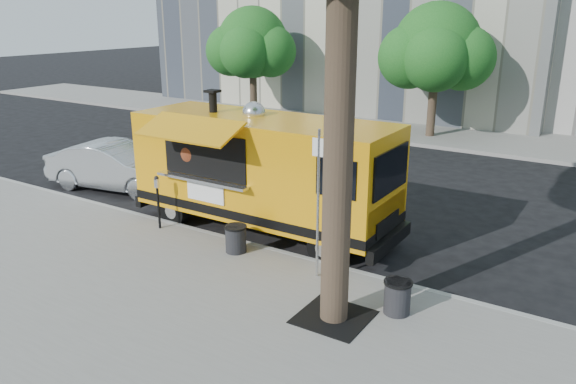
# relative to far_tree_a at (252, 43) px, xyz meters

# --- Properties ---
(ground) EXTENTS (120.00, 120.00, 0.00)m
(ground) POSITION_rel_far_tree_a_xyz_m (10.00, -12.30, -3.78)
(ground) COLOR black
(ground) RESTS_ON ground
(sidewalk) EXTENTS (60.00, 6.00, 0.15)m
(sidewalk) POSITION_rel_far_tree_a_xyz_m (10.00, -16.30, -3.70)
(sidewalk) COLOR gray
(sidewalk) RESTS_ON ground
(curb) EXTENTS (60.00, 0.14, 0.16)m
(curb) POSITION_rel_far_tree_a_xyz_m (10.00, -13.23, -3.70)
(curb) COLOR #999993
(curb) RESTS_ON ground
(far_sidewalk) EXTENTS (60.00, 5.00, 0.15)m
(far_sidewalk) POSITION_rel_far_tree_a_xyz_m (10.00, 1.20, -3.70)
(far_sidewalk) COLOR gray
(far_sidewalk) RESTS_ON ground
(tree_well) EXTENTS (1.20, 1.20, 0.02)m
(tree_well) POSITION_rel_far_tree_a_xyz_m (12.60, -15.10, -3.62)
(tree_well) COLOR black
(tree_well) RESTS_ON sidewalk
(far_tree_a) EXTENTS (3.42, 3.42, 5.36)m
(far_tree_a) POSITION_rel_far_tree_a_xyz_m (0.00, 0.00, 0.00)
(far_tree_a) COLOR #33261C
(far_tree_a) RESTS_ON far_sidewalk
(far_tree_b) EXTENTS (3.60, 3.60, 5.50)m
(far_tree_b) POSITION_rel_far_tree_a_xyz_m (9.00, 0.40, 0.06)
(far_tree_b) COLOR #33261C
(far_tree_b) RESTS_ON far_sidewalk
(sign_post) EXTENTS (0.28, 0.06, 3.00)m
(sign_post) POSITION_rel_far_tree_a_xyz_m (11.55, -13.85, -1.93)
(sign_post) COLOR silver
(sign_post) RESTS_ON sidewalk
(parking_meter) EXTENTS (0.11, 0.11, 1.33)m
(parking_meter) POSITION_rel_far_tree_a_xyz_m (7.00, -13.65, -2.79)
(parking_meter) COLOR black
(parking_meter) RESTS_ON sidewalk
(food_truck) EXTENTS (6.82, 3.15, 3.36)m
(food_truck) POSITION_rel_far_tree_a_xyz_m (9.01, -12.13, -2.19)
(food_truck) COLOR #F19F0C
(food_truck) RESTS_ON ground
(sedan) EXTENTS (4.59, 2.28, 1.45)m
(sedan) POSITION_rel_far_tree_a_xyz_m (3.30, -11.69, -3.05)
(sedan) COLOR silver
(sedan) RESTS_ON ground
(trash_bin_left) EXTENTS (0.50, 0.50, 0.60)m
(trash_bin_left) POSITION_rel_far_tree_a_xyz_m (9.44, -13.77, -3.30)
(trash_bin_left) COLOR black
(trash_bin_left) RESTS_ON sidewalk
(trash_bin_right) EXTENTS (0.51, 0.51, 0.61)m
(trash_bin_right) POSITION_rel_far_tree_a_xyz_m (13.46, -14.36, -3.30)
(trash_bin_right) COLOR black
(trash_bin_right) RESTS_ON sidewalk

